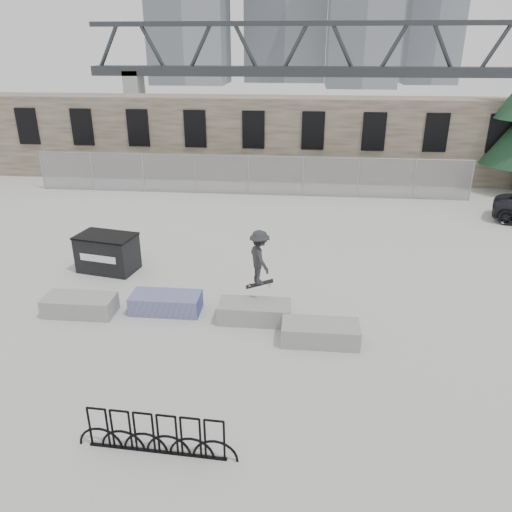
{
  "coord_description": "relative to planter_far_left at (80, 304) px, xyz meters",
  "views": [
    {
      "loc": [
        2.84,
        -12.29,
        7.15
      ],
      "look_at": [
        1.48,
        1.39,
        1.3
      ],
      "focal_mm": 35.0,
      "sensor_mm": 36.0,
      "label": 1
    }
  ],
  "objects": [
    {
      "name": "ground",
      "position": [
        3.43,
        0.26,
        -0.29
      ],
      "size": [
        120.0,
        120.0,
        0.0
      ],
      "primitive_type": "plane",
      "color": "#B9BAB4",
      "rests_on": "ground"
    },
    {
      "name": "stone_wall",
      "position": [
        3.43,
        16.5,
        1.97
      ],
      "size": [
        36.0,
        2.58,
        4.5
      ],
      "color": "brown",
      "rests_on": "ground"
    },
    {
      "name": "chainlink_fence",
      "position": [
        3.43,
        12.76,
        0.75
      ],
      "size": [
        22.06,
        0.06,
        2.02
      ],
      "color": "gray",
      "rests_on": "ground"
    },
    {
      "name": "planter_far_left",
      "position": [
        0.0,
        0.0,
        0.0
      ],
      "size": [
        2.0,
        0.9,
        0.53
      ],
      "color": "gray",
      "rests_on": "ground"
    },
    {
      "name": "planter_center_left",
      "position": [
        2.42,
        0.38,
        0.0
      ],
      "size": [
        2.0,
        0.9,
        0.53
      ],
      "color": "navy",
      "rests_on": "ground"
    },
    {
      "name": "planter_center_right",
      "position": [
        5.02,
        0.11,
        0.0
      ],
      "size": [
        2.0,
        0.9,
        0.53
      ],
      "color": "gray",
      "rests_on": "ground"
    },
    {
      "name": "planter_offset",
      "position": [
        6.83,
        -0.82,
        0.0
      ],
      "size": [
        2.0,
        0.9,
        0.53
      ],
      "color": "gray",
      "rests_on": "ground"
    },
    {
      "name": "dumpster",
      "position": [
        -0.29,
        2.99,
        0.35
      ],
      "size": [
        2.13,
        1.53,
        1.27
      ],
      "rotation": [
        0.0,
        0.0,
        -0.19
      ],
      "color": "black",
      "rests_on": "ground"
    },
    {
      "name": "bike_rack",
      "position": [
        3.68,
        -4.98,
        0.15
      ],
      "size": [
        3.14,
        0.2,
        0.9
      ],
      "rotation": [
        0.0,
        0.0,
        -0.05
      ],
      "color": "black",
      "rests_on": "ground"
    },
    {
      "name": "truss_bridge",
      "position": [
        13.43,
        55.26,
        3.84
      ],
      "size": [
        70.0,
        3.0,
        9.8
      ],
      "color": "#2D3033",
      "rests_on": "ground"
    },
    {
      "name": "skateboarder",
      "position": [
        5.11,
        0.66,
        1.39
      ],
      "size": [
        0.98,
        1.18,
        1.73
      ],
      "rotation": [
        0.0,
        0.0,
        2.03
      ],
      "color": "#272729",
      "rests_on": "ground"
    }
  ]
}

